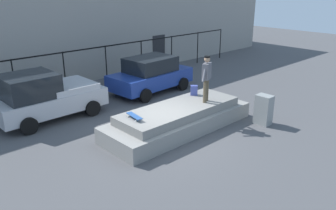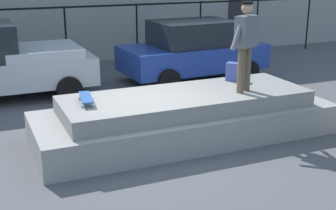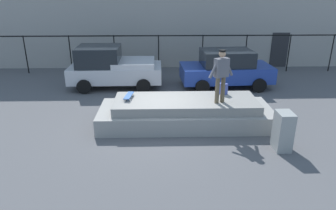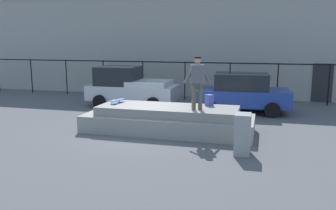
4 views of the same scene
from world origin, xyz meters
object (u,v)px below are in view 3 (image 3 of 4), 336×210
Objects in this scene: skateboarder at (221,73)px; backpack at (223,89)px; utility_box at (283,131)px; skateboard at (129,96)px; car_silver_pickup_near at (112,67)px; car_blue_sedan_mid at (226,68)px.

skateboarder is 4.47× the size of backpack.
backpack is 2.79m from utility_box.
backpack is at bearing 6.55° from skateboard.
backpack is 0.34× the size of utility_box.
car_silver_pickup_near is at bearing 131.81° from skateboarder.
skateboarder is at bearing 118.59° from backpack.
skateboarder is 6.36m from car_silver_pickup_near.
utility_box is (4.63, -2.03, -0.42)m from skateboard.
skateboard is at bearing 171.13° from skateboarder.
backpack is 5.88m from car_silver_pickup_near.
backpack is (3.31, 0.38, 0.09)m from skateboard.
car_silver_pickup_near is (-1.15, 4.21, -0.06)m from skateboard.
backpack is 0.09× the size of car_blue_sedan_mid.
car_blue_sedan_mid reaches higher than skateboard.
skateboarder is 2.60m from utility_box.
backpack is (0.28, 0.85, -0.82)m from skateboarder.
skateboarder reaches higher than backpack.
car_silver_pickup_near is 5.34m from car_blue_sedan_mid.
skateboarder is at bearing -104.19° from car_blue_sedan_mid.
car_blue_sedan_mid is (0.87, 3.70, -0.22)m from backpack.
car_blue_sedan_mid reaches higher than backpack.
backpack is 0.09× the size of car_silver_pickup_near.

